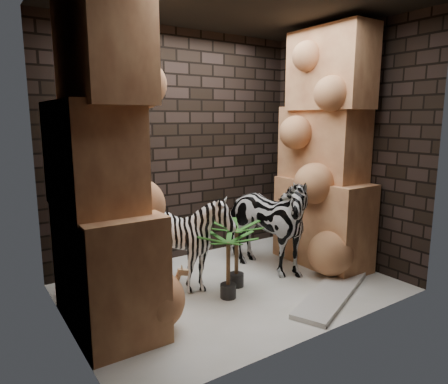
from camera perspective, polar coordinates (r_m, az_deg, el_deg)
floor at (r=4.65m, az=1.21°, el=-13.37°), size 3.50×3.50×0.00m
ceiling at (r=4.40m, az=1.38°, el=25.19°), size 3.50×3.50×0.00m
wall_back at (r=5.34m, az=-6.49°, el=6.31°), size 3.50×0.00×3.50m
wall_front at (r=3.34m, az=13.76°, el=3.62°), size 3.50×0.00×3.50m
wall_left at (r=3.57m, az=-22.38°, el=3.57°), size 0.00×3.00×3.00m
wall_right at (r=5.47m, az=16.55°, el=6.04°), size 0.00×3.00×3.00m
rock_pillar_left at (r=3.66m, az=-17.01°, el=4.04°), size 0.68×1.30×3.00m
rock_pillar_right at (r=5.22m, az=14.22°, el=5.96°), size 0.58×1.25×3.00m
zebra_right at (r=4.92m, az=5.47°, el=-3.28°), size 0.89×1.32×1.43m
zebra_left at (r=4.46m, az=-5.27°, el=-7.60°), size 1.23×1.35×1.00m
giraffe_toy at (r=3.75m, az=-8.94°, el=-14.60°), size 0.32×0.20×0.60m
palm_front at (r=4.56m, az=1.78°, el=-8.84°), size 0.36×0.36×0.75m
palm_back at (r=4.28m, az=0.60°, el=-10.42°), size 0.36×0.36×0.71m
surfboard at (r=4.61m, az=15.02°, el=-13.65°), size 1.49×0.92×0.05m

